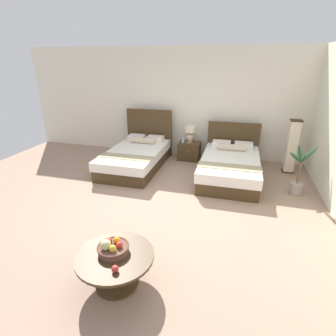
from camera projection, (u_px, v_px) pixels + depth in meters
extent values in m
cube|color=#997A65|center=(160.00, 206.00, 4.83)|extent=(9.55, 9.65, 0.02)
cube|color=silver|center=(193.00, 103.00, 7.00)|extent=(9.55, 0.12, 2.81)
cube|color=#422F19|center=(136.00, 163.00, 6.49)|extent=(1.19, 2.13, 0.26)
cube|color=white|center=(135.00, 154.00, 6.40)|extent=(1.23, 2.17, 0.20)
cube|color=#422F19|center=(149.00, 132.00, 7.28)|extent=(1.26, 0.07, 1.25)
cube|color=silver|center=(137.00, 137.00, 7.11)|extent=(0.43, 0.30, 0.14)
cube|color=silver|center=(155.00, 139.00, 6.99)|extent=(0.43, 0.30, 0.14)
cylinder|color=beige|center=(143.00, 140.00, 6.83)|extent=(0.65, 0.15, 0.15)
cube|color=#9B8F6C|center=(126.00, 157.00, 5.87)|extent=(1.24, 0.35, 0.01)
cube|color=#422F19|center=(229.00, 172.00, 5.93)|extent=(1.21, 2.11, 0.27)
cube|color=white|center=(230.00, 162.00, 5.84)|extent=(1.26, 2.15, 0.21)
cube|color=#422F19|center=(233.00, 142.00, 6.75)|extent=(1.28, 0.07, 1.03)
cube|color=white|center=(221.00, 144.00, 6.55)|extent=(0.43, 0.30, 0.14)
cube|color=silver|center=(244.00, 145.00, 6.42)|extent=(0.43, 0.30, 0.14)
cylinder|color=beige|center=(232.00, 147.00, 6.27)|extent=(0.66, 0.15, 0.15)
cube|color=#9B8F6C|center=(229.00, 167.00, 5.31)|extent=(1.26, 0.36, 0.01)
cube|color=#422F19|center=(189.00, 151.00, 7.03)|extent=(0.56, 0.46, 0.46)
sphere|color=tan|center=(187.00, 151.00, 6.79)|extent=(0.02, 0.02, 0.02)
cylinder|color=#CAA58C|center=(190.00, 142.00, 6.96)|extent=(0.16, 0.16, 0.02)
ellipsoid|color=#CAA58C|center=(190.00, 137.00, 6.91)|extent=(0.19, 0.19, 0.22)
cylinder|color=#99844C|center=(190.00, 133.00, 6.86)|extent=(0.02, 0.02, 0.04)
cylinder|color=beige|center=(190.00, 129.00, 6.83)|extent=(0.27, 0.27, 0.16)
cylinder|color=#AAB4C8|center=(183.00, 140.00, 6.93)|extent=(0.07, 0.07, 0.13)
torus|color=#AAB4C8|center=(183.00, 137.00, 6.90)|extent=(0.07, 0.07, 0.01)
cylinder|color=#422F19|center=(117.00, 282.00, 3.14)|extent=(0.50, 0.50, 0.02)
cylinder|color=#422F19|center=(116.00, 271.00, 3.07)|extent=(0.13, 0.13, 0.38)
cylinder|color=#422F19|center=(115.00, 256.00, 2.99)|extent=(0.89, 0.89, 0.04)
cylinder|color=brown|center=(113.00, 249.00, 3.02)|extent=(0.35, 0.35, 0.08)
torus|color=brown|center=(113.00, 247.00, 3.00)|extent=(0.37, 0.37, 0.02)
sphere|color=orange|center=(117.00, 240.00, 3.06)|extent=(0.08, 0.08, 0.08)
sphere|color=#BC3A2F|center=(109.00, 241.00, 3.04)|extent=(0.08, 0.08, 0.08)
sphere|color=#C4C687|center=(106.00, 245.00, 2.95)|extent=(0.12, 0.12, 0.12)
sphere|color=gold|center=(113.00, 248.00, 2.92)|extent=(0.08, 0.08, 0.08)
sphere|color=red|center=(119.00, 245.00, 2.98)|extent=(0.07, 0.07, 0.07)
sphere|color=#BC342F|center=(115.00, 269.00, 2.74)|extent=(0.08, 0.08, 0.08)
cube|color=#331E0F|center=(287.00, 171.00, 6.31)|extent=(0.25, 0.25, 0.03)
cube|color=beige|center=(292.00, 147.00, 6.08)|extent=(0.21, 0.21, 1.19)
cube|color=#331E0F|center=(297.00, 120.00, 5.85)|extent=(0.25, 0.25, 0.02)
cylinder|color=gray|center=(296.00, 188.00, 5.24)|extent=(0.24, 0.24, 0.23)
cylinder|color=brown|center=(299.00, 173.00, 5.11)|extent=(0.04, 0.04, 0.44)
ellipsoid|color=#244F2D|center=(309.00, 155.00, 4.96)|extent=(0.28, 0.09, 0.34)
ellipsoid|color=#244F2D|center=(300.00, 153.00, 5.11)|extent=(0.10, 0.31, 0.30)
ellipsoid|color=#244F2D|center=(296.00, 157.00, 5.04)|extent=(0.27, 0.08, 0.22)
ellipsoid|color=#244F2D|center=(304.00, 158.00, 4.84)|extent=(0.08, 0.36, 0.31)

